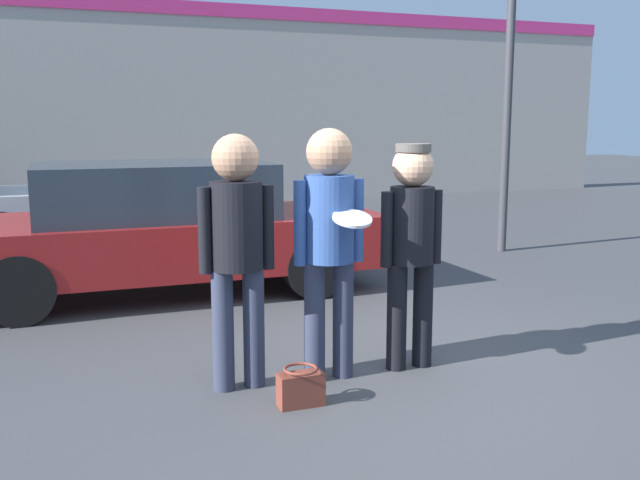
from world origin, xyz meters
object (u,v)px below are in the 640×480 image
(person_left, at_px, (237,238))
(person_middle_with_frisbee, at_px, (329,230))
(handbag, at_px, (301,387))
(parked_car_near, at_px, (160,227))
(person_right, at_px, (411,236))

(person_left, distance_m, person_middle_with_frisbee, 0.66)
(person_middle_with_frisbee, height_order, handbag, person_middle_with_frisbee)
(parked_car_near, bearing_deg, person_right, -65.93)
(person_left, xyz_separation_m, handbag, (0.29, -0.46, -0.94))
(person_middle_with_frisbee, height_order, parked_car_near, person_middle_with_frisbee)
(person_left, bearing_deg, person_middle_with_frisbee, -4.43)
(person_left, height_order, parked_car_near, person_left)
(person_middle_with_frisbee, bearing_deg, handbag, -131.30)
(person_left, bearing_deg, parked_car_near, 91.45)
(person_right, height_order, parked_car_near, person_right)
(parked_car_near, bearing_deg, person_middle_with_frisbee, -76.74)
(handbag, bearing_deg, parked_car_near, 96.00)
(parked_car_near, distance_m, handbag, 3.60)
(person_right, bearing_deg, handbag, -157.73)
(person_left, xyz_separation_m, person_middle_with_frisbee, (0.66, -0.05, 0.03))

